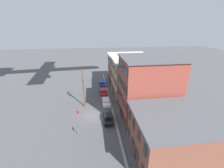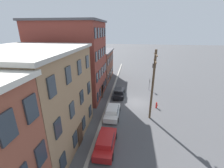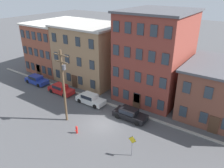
{
  "view_description": "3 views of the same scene",
  "coord_description": "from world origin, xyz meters",
  "px_view_note": "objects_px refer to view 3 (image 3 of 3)",
  "views": [
    {
      "loc": [
        27.72,
        0.4,
        18.42
      ],
      "look_at": [
        -0.53,
        4.25,
        6.98
      ],
      "focal_mm": 24.0,
      "sensor_mm": 36.0,
      "label": 1
    },
    {
      "loc": [
        -22.57,
        0.88,
        11.49
      ],
      "look_at": [
        -1.59,
        3.78,
        3.64
      ],
      "focal_mm": 24.0,
      "sensor_mm": 36.0,
      "label": 2
    },
    {
      "loc": [
        13.84,
        -17.91,
        15.78
      ],
      "look_at": [
        -0.88,
        3.35,
        4.03
      ],
      "focal_mm": 35.0,
      "sensor_mm": 36.0,
      "label": 3
    }
  ],
  "objects_px": {
    "car_blue": "(36,79)",
    "utility_pole": "(64,83)",
    "car_white": "(90,99)",
    "caution_sign": "(132,143)",
    "car_black": "(130,114)",
    "car_red": "(61,89)",
    "fire_hydrant": "(77,130)"
  },
  "relations": [
    {
      "from": "car_blue",
      "to": "utility_pole",
      "type": "height_order",
      "value": "utility_pole"
    },
    {
      "from": "car_white",
      "to": "car_blue",
      "type": "bearing_deg",
      "value": 179.69
    },
    {
      "from": "car_blue",
      "to": "caution_sign",
      "type": "bearing_deg",
      "value": -14.81
    },
    {
      "from": "car_white",
      "to": "car_black",
      "type": "height_order",
      "value": "same"
    },
    {
      "from": "car_red",
      "to": "car_black",
      "type": "height_order",
      "value": "same"
    },
    {
      "from": "car_white",
      "to": "utility_pole",
      "type": "height_order",
      "value": "utility_pole"
    },
    {
      "from": "utility_pole",
      "to": "car_red",
      "type": "bearing_deg",
      "value": 142.02
    },
    {
      "from": "car_white",
      "to": "caution_sign",
      "type": "bearing_deg",
      "value": -29.72
    },
    {
      "from": "car_blue",
      "to": "caution_sign",
      "type": "distance_m",
      "value": 23.48
    },
    {
      "from": "car_blue",
      "to": "fire_hydrant",
      "type": "xyz_separation_m",
      "value": [
        15.56,
        -6.45,
        -0.27
      ]
    },
    {
      "from": "caution_sign",
      "to": "car_blue",
      "type": "bearing_deg",
      "value": 165.19
    },
    {
      "from": "car_blue",
      "to": "car_black",
      "type": "distance_m",
      "value": 19.08
    },
    {
      "from": "car_blue",
      "to": "car_red",
      "type": "distance_m",
      "value": 6.31
    },
    {
      "from": "car_blue",
      "to": "fire_hydrant",
      "type": "bearing_deg",
      "value": -22.52
    },
    {
      "from": "car_white",
      "to": "utility_pole",
      "type": "xyz_separation_m",
      "value": [
        0.38,
        -5.1,
        4.44
      ]
    },
    {
      "from": "car_black",
      "to": "caution_sign",
      "type": "height_order",
      "value": "caution_sign"
    },
    {
      "from": "car_white",
      "to": "caution_sign",
      "type": "relative_size",
      "value": 1.82
    },
    {
      "from": "car_white",
      "to": "utility_pole",
      "type": "distance_m",
      "value": 6.77
    },
    {
      "from": "car_black",
      "to": "fire_hydrant",
      "type": "distance_m",
      "value": 7.07
    },
    {
      "from": "car_black",
      "to": "utility_pole",
      "type": "bearing_deg",
      "value": -142.91
    },
    {
      "from": "fire_hydrant",
      "to": "car_black",
      "type": "bearing_deg",
      "value": 60.15
    },
    {
      "from": "fire_hydrant",
      "to": "car_red",
      "type": "bearing_deg",
      "value": 145.91
    },
    {
      "from": "car_red",
      "to": "caution_sign",
      "type": "height_order",
      "value": "caution_sign"
    },
    {
      "from": "car_black",
      "to": "fire_hydrant",
      "type": "xyz_separation_m",
      "value": [
        -3.52,
        -6.13,
        -0.27
      ]
    },
    {
      "from": "car_red",
      "to": "caution_sign",
      "type": "distance_m",
      "value": 17.41
    },
    {
      "from": "car_blue",
      "to": "car_red",
      "type": "xyz_separation_m",
      "value": [
        6.3,
        -0.19,
        0.0
      ]
    },
    {
      "from": "car_blue",
      "to": "car_red",
      "type": "relative_size",
      "value": 1.0
    },
    {
      "from": "car_black",
      "to": "utility_pole",
      "type": "height_order",
      "value": "utility_pole"
    },
    {
      "from": "caution_sign",
      "to": "utility_pole",
      "type": "relative_size",
      "value": 0.26
    },
    {
      "from": "car_red",
      "to": "car_white",
      "type": "height_order",
      "value": "same"
    },
    {
      "from": "car_black",
      "to": "car_blue",
      "type": "bearing_deg",
      "value": 179.03
    },
    {
      "from": "caution_sign",
      "to": "fire_hydrant",
      "type": "relative_size",
      "value": 2.51
    }
  ]
}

